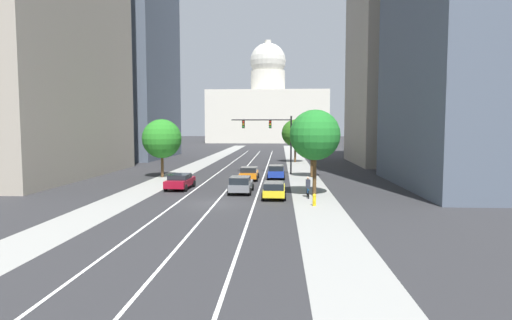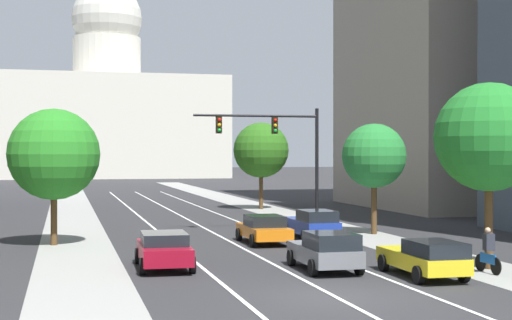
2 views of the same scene
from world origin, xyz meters
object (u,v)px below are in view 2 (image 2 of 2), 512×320
Objects in this scene: capitol_building at (107,114)px; street_tree_near_right at (489,137)px; traffic_signal_mast at (280,143)px; street_tree_near_left at (54,154)px; car_orange at (264,229)px; street_tree_far_right at (261,150)px; street_tree_mid_right at (374,156)px; car_gray at (326,250)px; cyclist at (488,251)px; car_blue at (313,224)px; car_yellow at (425,257)px; car_crimson at (164,249)px.

capitol_building reaches higher than street_tree_near_right.
traffic_signal_mast is 1.11× the size of street_tree_near_left.
street_tree_far_right is at bearing -14.05° from car_orange.
capitol_building is 117.55m from car_orange.
street_tree_near_left is 1.09× the size of street_tree_mid_right.
street_tree_near_left is at bearing 80.11° from car_orange.
cyclist is at bearing -108.29° from car_gray.
car_gray is at bearing 164.34° from car_blue.
cyclist is at bearing -86.79° from capitol_building.
cyclist is 20.99m from street_tree_near_left.
capitol_building is 127.89m from street_tree_near_right.
car_orange reaches higher than car_yellow.
street_tree_mid_right is at bearing -33.56° from traffic_signal_mast.
traffic_signal_mast is 1.20× the size of street_tree_mid_right.
car_yellow is 0.63× the size of street_tree_near_right.
street_tree_far_right reaches higher than street_tree_near_left.
car_orange reaches higher than car_crimson.
car_yellow is 18.32m from traffic_signal_mast.
car_blue is at bearing -84.34° from traffic_signal_mast.
cyclist is (5.72, -11.47, 0.11)m from car_orange.
car_gray is 0.93× the size of car_yellow.
street_tree_near_left is 17.29m from street_tree_mid_right.
car_orange is 0.67× the size of street_tree_near_left.
car_orange is 0.64× the size of street_tree_far_right.
street_tree_near_left is at bearing -94.32° from capitol_building.
street_tree_near_right reaches higher than street_tree_far_right.
car_crimson is at bearing 63.54° from car_yellow.
car_orange is 0.60× the size of traffic_signal_mast.
car_yellow is 0.61× the size of traffic_signal_mast.
car_orange is at bearing 112.80° from car_blue.
car_yellow is at bearing 179.71° from car_blue.
car_crimson is at bearing -64.88° from street_tree_near_left.
car_orange is 10.97m from street_tree_near_left.
car_orange is at bearing -112.94° from traffic_signal_mast.
street_tree_near_left is at bearing 48.07° from cyclist.
capitol_building is 124.93m from car_crimson.
capitol_building is 115.82m from street_tree_near_left.
car_gray is at bearing -47.87° from street_tree_near_left.
car_yellow is at bearing -166.17° from car_orange.
car_gray is 6.30m from car_crimson.
cyclist is at bearing -107.47° from car_crimson.
car_gray is 0.95× the size of car_orange.
cyclist is at bearing -168.05° from car_blue.
capitol_building reaches higher than car_orange.
car_yellow is at bearing -88.03° from capitol_building.
car_crimson is 2.65× the size of cyclist.
street_tree_near_right is at bearing -98.07° from car_gray.
capitol_building is at bearing 0.58° from car_orange.
car_blue is at bearing 105.97° from street_tree_near_right.
street_tree_near_left is (-16.50, 12.22, -0.67)m from street_tree_near_right.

